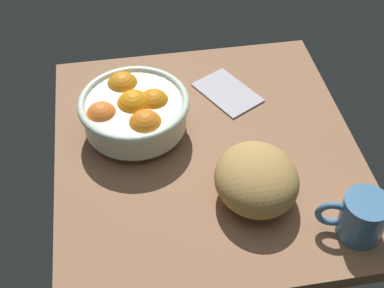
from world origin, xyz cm
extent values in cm
cube|color=#906548|center=(0.00, 0.00, -1.50)|extent=(66.65, 61.74, 3.00)
cylinder|color=silver|center=(7.67, 13.77, 0.93)|extent=(10.04, 10.04, 1.86)
cylinder|color=silver|center=(7.67, 13.77, 4.88)|extent=(21.18, 21.18, 6.03)
torus|color=silver|center=(7.67, 13.77, 7.89)|extent=(22.78, 22.78, 1.60)
sphere|color=orange|center=(7.86, 9.68, 6.36)|extent=(6.75, 6.75, 6.75)
sphere|color=orange|center=(5.78, 20.39, 6.35)|extent=(6.68, 6.68, 6.68)
sphere|color=orange|center=(1.64, 12.06, 6.42)|extent=(7.09, 7.09, 7.09)
sphere|color=orange|center=(14.25, 15.55, 6.41)|extent=(7.04, 7.04, 7.04)
sphere|color=orange|center=(7.67, 13.77, 6.47)|extent=(7.37, 7.37, 7.37)
ellipsoid|color=#B18A4C|center=(-13.78, -6.56, 5.03)|extent=(17.63, 16.27, 10.07)
cube|color=#B7B6C4|center=(16.19, -7.77, 0.44)|extent=(17.43, 15.36, 0.89)
cylinder|color=teal|center=(-24.66, -22.82, 4.34)|extent=(8.04, 8.04, 8.69)
torus|color=teal|center=(-23.10, -17.84, 4.34)|extent=(2.95, 6.15, 6.06)
camera|label=1|loc=(-73.86, 15.35, 79.72)|focal=49.99mm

